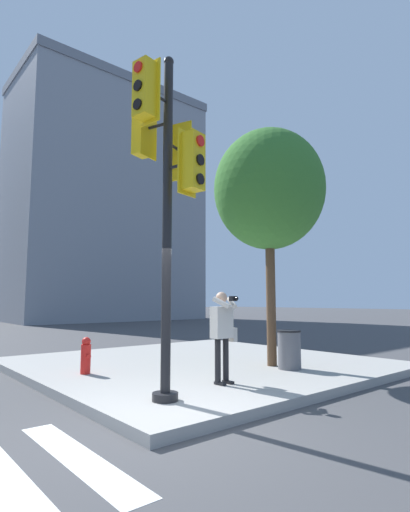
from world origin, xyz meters
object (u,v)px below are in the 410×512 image
at_px(trash_bin, 289,349).
at_px(street_tree, 269,190).
at_px(person_photographer, 223,328).
at_px(fire_hydrant, 86,356).
at_px(traffic_signal_pole, 166,166).

bearing_deg(trash_bin, street_tree, 84.23).
height_order(street_tree, trash_bin, street_tree).
xyz_separation_m(person_photographer, fire_hydrant, (-1.51, 2.58, -0.63)).
height_order(street_tree, fire_hydrant, street_tree).
distance_m(traffic_signal_pole, trash_bin, 4.99).
height_order(traffic_signal_pole, fire_hydrant, traffic_signal_pole).
bearing_deg(trash_bin, fire_hydrant, 147.57).
xyz_separation_m(traffic_signal_pole, trash_bin, (3.75, 0.54, -3.25)).
xyz_separation_m(person_photographer, trash_bin, (2.22, 0.21, -0.57)).
height_order(traffic_signal_pole, person_photographer, traffic_signal_pole).
height_order(fire_hydrant, trash_bin, trash_bin).
bearing_deg(street_tree, person_photographer, -161.52).
bearing_deg(traffic_signal_pole, trash_bin, 8.26).
distance_m(person_photographer, fire_hydrant, 3.05).
bearing_deg(person_photographer, trash_bin, 5.35).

